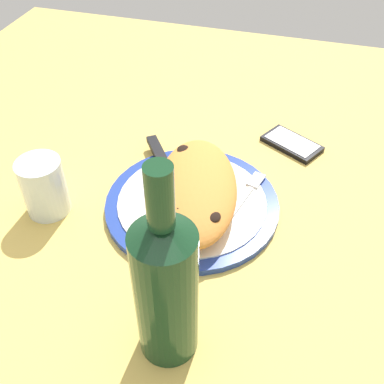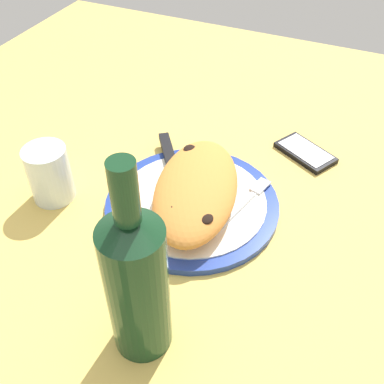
# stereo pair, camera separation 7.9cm
# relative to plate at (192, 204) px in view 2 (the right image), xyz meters

# --- Properties ---
(ground_plane) EXTENTS (1.50, 1.50, 0.03)m
(ground_plane) POSITION_rel_plate_xyz_m (0.00, 0.00, -0.02)
(ground_plane) COLOR #DBB756
(plate) EXTENTS (0.30, 0.30, 0.02)m
(plate) POSITION_rel_plate_xyz_m (0.00, 0.00, 0.00)
(plate) COLOR #233D99
(plate) RESTS_ON ground_plane
(calzone) EXTENTS (0.29, 0.20, 0.06)m
(calzone) POSITION_rel_plate_xyz_m (0.00, -0.01, 0.04)
(calzone) COLOR orange
(calzone) RESTS_ON plate
(fork) EXTENTS (0.16, 0.05, 0.00)m
(fork) POSITION_rel_plate_xyz_m (0.04, -0.09, 0.01)
(fork) COLOR silver
(fork) RESTS_ON plate
(knife) EXTENTS (0.21, 0.16, 0.01)m
(knife) POSITION_rel_plate_xyz_m (0.08, 0.08, 0.01)
(knife) COLOR silver
(knife) RESTS_ON plate
(smartphone) EXTENTS (0.11, 0.13, 0.01)m
(smartphone) POSITION_rel_plate_xyz_m (0.23, -0.15, -0.00)
(smartphone) COLOR black
(smartphone) RESTS_ON ground_plane
(water_glass) EXTENTS (0.07, 0.07, 0.10)m
(water_glass) POSITION_rel_plate_xyz_m (-0.07, 0.24, 0.04)
(water_glass) COLOR silver
(water_glass) RESTS_ON ground_plane
(wine_bottle) EXTENTS (0.08, 0.08, 0.30)m
(wine_bottle) POSITION_rel_plate_xyz_m (-0.26, -0.04, 0.11)
(wine_bottle) COLOR #14381E
(wine_bottle) RESTS_ON ground_plane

